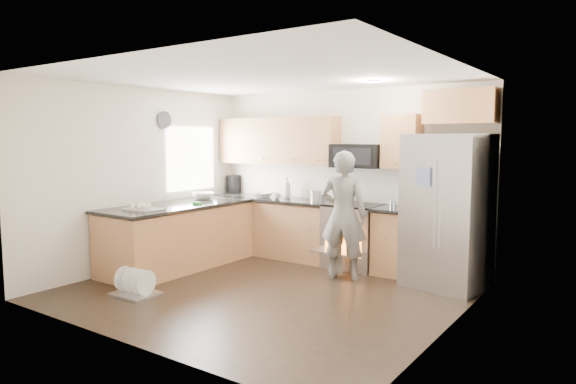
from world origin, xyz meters
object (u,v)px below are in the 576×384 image
Objects in this scene: refrigerator at (447,212)px; person at (343,215)px; stove_range at (354,221)px; dish_rack at (135,288)px.

refrigerator reaches higher than person.
stove_range reaches higher than dish_rack.
person is at bearing -153.21° from refrigerator.
refrigerator reaches higher than dish_rack.
person reaches higher than dish_rack.
stove_range is 3.24× the size of dish_rack.
stove_range is 1.47m from refrigerator.
dish_rack is at bearing -119.38° from stove_range.
stove_range is 0.93× the size of refrigerator.
refrigerator reaches higher than stove_range.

